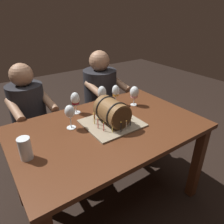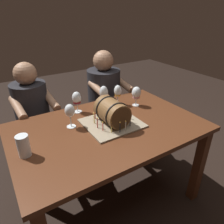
% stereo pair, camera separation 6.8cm
% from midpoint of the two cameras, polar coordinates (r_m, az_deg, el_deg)
% --- Properties ---
extents(ground_plane, '(8.00, 8.00, 0.00)m').
position_cam_midpoint_polar(ground_plane, '(2.04, -1.82, -22.32)').
color(ground_plane, black).
extents(dining_table, '(1.40, 0.91, 0.75)m').
position_cam_midpoint_polar(dining_table, '(1.60, -2.15, -7.15)').
color(dining_table, '#562D19').
rests_on(dining_table, ground).
extents(barrel_cake, '(0.41, 0.37, 0.20)m').
position_cam_midpoint_polar(barrel_cake, '(1.53, -1.28, -0.44)').
color(barrel_cake, gray).
rests_on(barrel_cake, dining_table).
extents(wine_glass_amber, '(0.07, 0.07, 0.18)m').
position_cam_midpoint_polar(wine_glass_amber, '(1.84, -0.04, 5.60)').
color(wine_glass_amber, white).
rests_on(wine_glass_amber, dining_table).
extents(wine_glass_white, '(0.07, 0.07, 0.20)m').
position_cam_midpoint_polar(wine_glass_white, '(1.78, -3.87, 5.09)').
color(wine_glass_white, white).
rests_on(wine_glass_white, dining_table).
extents(wine_glass_rose, '(0.08, 0.08, 0.18)m').
position_cam_midpoint_polar(wine_glass_rose, '(1.83, 5.10, 5.25)').
color(wine_glass_rose, white).
rests_on(wine_glass_rose, dining_table).
extents(wine_glass_empty, '(0.07, 0.07, 0.18)m').
position_cam_midpoint_polar(wine_glass_empty, '(1.50, -12.82, -0.08)').
color(wine_glass_empty, white).
rests_on(wine_glass_empty, dining_table).
extents(wine_glass_red, '(0.07, 0.07, 0.18)m').
position_cam_midpoint_polar(wine_glass_red, '(1.72, -11.21, 3.39)').
color(wine_glass_red, white).
rests_on(wine_glass_red, dining_table).
extents(beer_pint, '(0.07, 0.07, 0.14)m').
position_cam_midpoint_polar(beer_pint, '(1.32, -24.12, -9.41)').
color(beer_pint, white).
rests_on(beer_pint, dining_table).
extents(person_seated_left, '(0.38, 0.47, 1.13)m').
position_cam_midpoint_polar(person_seated_left, '(2.16, -22.00, -3.89)').
color(person_seated_left, black).
rests_on(person_seated_left, ground).
extents(person_seated_right, '(0.42, 0.50, 1.15)m').
position_cam_midpoint_polar(person_seated_right, '(2.39, -3.93, 2.11)').
color(person_seated_right, black).
rests_on(person_seated_right, ground).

